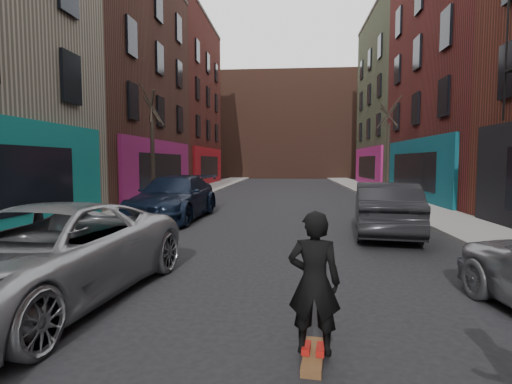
% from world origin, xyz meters
% --- Properties ---
extents(sidewalk_left, '(2.50, 84.00, 0.13)m').
position_xyz_m(sidewalk_left, '(-6.25, 30.00, 0.07)').
color(sidewalk_left, gray).
rests_on(sidewalk_left, ground).
extents(sidewalk_right, '(2.50, 84.00, 0.13)m').
position_xyz_m(sidewalk_right, '(6.25, 30.00, 0.07)').
color(sidewalk_right, gray).
rests_on(sidewalk_right, ground).
extents(building_far, '(40.00, 10.00, 14.00)m').
position_xyz_m(building_far, '(0.00, 56.00, 7.00)').
color(building_far, '#47281E').
rests_on(building_far, ground).
extents(tree_left_far, '(2.00, 2.00, 6.50)m').
position_xyz_m(tree_left_far, '(-6.20, 18.00, 3.38)').
color(tree_left_far, black).
rests_on(tree_left_far, sidewalk_left).
extents(tree_right_far, '(2.00, 2.00, 6.80)m').
position_xyz_m(tree_right_far, '(6.20, 24.00, 3.53)').
color(tree_right_far, black).
rests_on(tree_right_far, sidewalk_right).
extents(parked_left_far, '(3.13, 5.83, 1.56)m').
position_xyz_m(parked_left_far, '(-3.47, 5.21, 0.78)').
color(parked_left_far, '#94979C').
rests_on(parked_left_far, ground).
extents(parked_left_end, '(2.58, 5.88, 1.68)m').
position_xyz_m(parked_left_end, '(-4.11, 14.42, 0.84)').
color(parked_left_end, black).
rests_on(parked_left_end, ground).
extents(parked_right_end, '(2.37, 5.08, 1.61)m').
position_xyz_m(parked_right_end, '(3.28, 11.79, 0.81)').
color(parked_right_end, black).
rests_on(parked_right_end, ground).
extents(skateboard, '(0.32, 0.82, 0.10)m').
position_xyz_m(skateboard, '(0.66, 3.76, 0.05)').
color(skateboard, brown).
rests_on(skateboard, ground).
extents(skateboarder, '(0.63, 0.45, 1.61)m').
position_xyz_m(skateboarder, '(0.66, 3.76, 0.90)').
color(skateboarder, black).
rests_on(skateboarder, skateboard).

